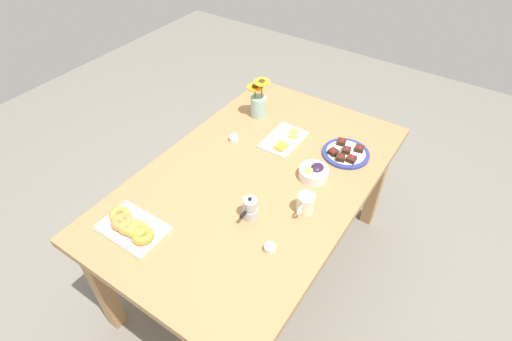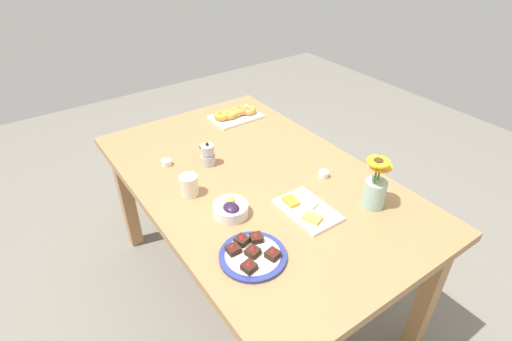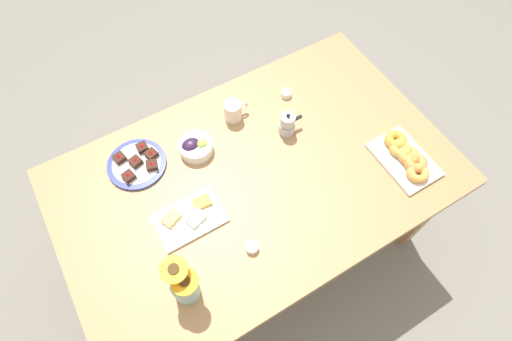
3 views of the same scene
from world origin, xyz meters
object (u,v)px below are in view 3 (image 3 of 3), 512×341
Objects in this scene: dining_table at (256,185)px; jam_cup_berry at (252,247)px; coffee_mug at (233,111)px; cheese_platter at (190,217)px; grape_bowl at (196,146)px; flower_vase at (185,286)px; moka_pot at (287,124)px; dessert_plate at (137,163)px; croissant_platter at (406,157)px; jam_cup_honey at (286,93)px.

jam_cup_berry is (-0.17, -0.26, 0.10)m from dining_table.
cheese_platter is at bearing -138.44° from coffee_mug.
grape_bowl is 0.59m from flower_vase.
moka_pot is at bearing 28.14° from dining_table.
dessert_plate is 1.03× the size of flower_vase.
grape_bowl reaches higher than dining_table.
grape_bowl is at bearing 60.77° from flower_vase.
grape_bowl reaches higher than croissant_platter.
dessert_plate is (-0.24, 0.06, -0.02)m from grape_bowl.
croissant_platter is (0.51, -0.56, -0.02)m from coffee_mug.
jam_cup_berry is 0.55m from moka_pot.
flower_vase is at bearing -130.97° from coffee_mug.
grape_bowl is 0.49m from jam_cup_berry.
cheese_platter is at bearing -174.07° from dining_table.
croissant_platter reaches higher than jam_cup_honey.
flower_vase is (-0.77, -0.57, 0.07)m from jam_cup_honey.
flower_vase is at bearing -147.65° from dining_table.
jam_cup_berry is at bearing 4.48° from flower_vase.
dining_table is at bearing -138.80° from jam_cup_honey.
flower_vase is (-0.29, -0.51, 0.05)m from grape_bowl.
jam_cup_honey is 0.40× the size of moka_pot.
cheese_platter is at bearing -75.98° from dessert_plate.
moka_pot is (0.23, 0.12, 0.13)m from dining_table.
cheese_platter is at bearing 166.14° from croissant_platter.
jam_cup_honey is 0.20× the size of flower_vase.
dining_table is at bearing 32.35° from flower_vase.
cheese_platter is 2.18× the size of moka_pot.
jam_cup_berry is at bearing -136.25° from moka_pot.
croissant_platter is at bearing -13.86° from cheese_platter.
grape_bowl is at bearing 146.35° from croissant_platter.
moka_pot reaches higher than grape_bowl.
cheese_platter reaches higher than dining_table.
coffee_mug is at bearing 41.56° from cheese_platter.
dining_table is 0.34m from coffee_mug.
coffee_mug is at bearing 131.49° from moka_pot.
flower_vase is at bearing -117.24° from cheese_platter.
jam_cup_honey is 0.20× the size of dessert_plate.
croissant_platter is at bearing 1.62° from flower_vase.
flower_vase is (-0.27, -0.02, 0.07)m from jam_cup_berry.
coffee_mug is 0.46× the size of dessert_plate.
croissant_platter reaches higher than jam_cup_berry.
dining_table is 13.45× the size of moka_pot.
cheese_platter is (-0.31, -0.03, 0.10)m from dining_table.
grape_bowl is 0.25m from dessert_plate.
dessert_plate is at bearing 85.40° from flower_vase.
cheese_platter is 0.56m from moka_pot.
dining_table is at bearing -36.44° from dessert_plate.
jam_cup_berry is (-0.01, -0.49, -0.01)m from grape_bowl.
jam_cup_berry is at bearing -179.44° from croissant_platter.
grape_bowl is at bearing 88.27° from jam_cup_berry.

